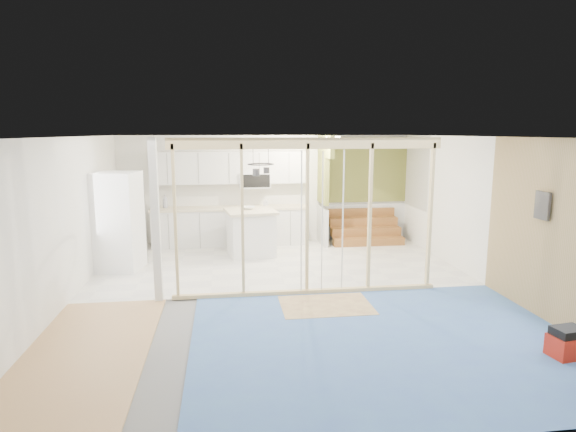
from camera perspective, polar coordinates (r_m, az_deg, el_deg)
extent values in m
cube|color=slate|center=(8.10, 0.11, -9.35)|extent=(7.00, 8.00, 0.01)
cube|color=white|center=(7.65, 0.11, 9.37)|extent=(7.00, 8.00, 0.01)
cube|color=white|center=(11.70, -2.54, 3.17)|extent=(7.00, 0.01, 2.60)
cube|color=white|center=(3.97, 8.07, -10.45)|extent=(7.00, 0.01, 2.60)
cube|color=white|center=(8.09, -25.29, -0.83)|extent=(0.01, 8.00, 2.60)
cube|color=white|center=(8.94, 22.95, 0.28)|extent=(0.01, 8.00, 2.60)
cube|color=silver|center=(9.99, -1.45, -5.54)|extent=(7.00, 4.00, 0.02)
cube|color=teal|center=(6.51, 11.65, -14.47)|extent=(5.00, 4.00, 0.02)
cube|color=tan|center=(6.41, -23.29, -15.48)|extent=(1.50, 4.00, 0.02)
cube|color=tan|center=(7.62, 4.52, -10.51)|extent=(1.40, 1.00, 0.01)
cube|color=tan|center=(7.69, 2.35, 8.62)|extent=(4.40, 0.09, 0.18)
cube|color=tan|center=(8.13, 2.23, -8.92)|extent=(4.40, 0.09, 0.06)
cube|color=silver|center=(7.77, -15.42, -0.62)|extent=(0.12, 0.14, 2.60)
cube|color=tan|center=(7.74, -13.22, -0.57)|extent=(0.04, 0.09, 2.40)
cube|color=tan|center=(7.70, -5.43, -0.40)|extent=(0.04, 0.09, 2.40)
cube|color=tan|center=(7.81, 2.29, -0.21)|extent=(0.05, 0.09, 2.40)
cube|color=tan|center=(8.06, 9.66, -0.04)|extent=(0.04, 0.09, 2.40)
cube|color=tan|center=(8.43, 16.49, 0.13)|extent=(0.04, 0.09, 2.40)
cylinder|color=silver|center=(7.78, 1.60, -0.85)|extent=(0.02, 0.02, 2.35)
cylinder|color=silver|center=(7.97, 6.51, -0.65)|extent=(0.02, 0.02, 2.35)
cylinder|color=silver|center=(7.88, 4.08, -0.74)|extent=(0.02, 0.02, 2.35)
cube|color=white|center=(11.50, -6.85, -1.35)|extent=(3.60, 0.60, 0.88)
cube|color=beige|center=(11.41, -6.90, 0.94)|extent=(3.66, 0.64, 0.05)
cube|color=white|center=(10.64, -19.24, -2.76)|extent=(0.60, 1.60, 0.88)
cube|color=beige|center=(10.55, -19.39, -0.30)|extent=(0.64, 1.64, 0.05)
cube|color=white|center=(11.43, -7.00, 5.72)|extent=(3.60, 0.34, 0.75)
cube|color=white|center=(11.44, -3.95, 4.26)|extent=(0.72, 0.38, 0.36)
cube|color=black|center=(11.25, -3.89, 4.17)|extent=(0.68, 0.02, 0.30)
cube|color=olive|center=(11.40, 4.19, 5.50)|extent=(0.10, 0.90, 1.60)
cube|color=silver|center=(11.58, 4.11, -1.17)|extent=(0.10, 0.90, 0.90)
cube|color=olive|center=(10.69, 5.01, 8.15)|extent=(0.10, 0.50, 0.50)
cube|color=olive|center=(12.08, 8.92, 5.42)|extent=(2.20, 0.04, 1.60)
cube|color=silver|center=(12.25, 8.75, -0.65)|extent=(2.20, 0.04, 0.90)
cube|color=brown|center=(11.58, 9.54, -3.05)|extent=(1.70, 0.26, 0.20)
cube|color=brown|center=(11.78, 9.20, -1.83)|extent=(1.70, 0.26, 0.20)
cube|color=brown|center=(11.99, 8.87, -0.64)|extent=(1.70, 0.26, 0.20)
cube|color=brown|center=(12.20, 8.55, 0.50)|extent=(1.70, 0.26, 0.20)
torus|color=black|center=(9.52, -3.24, 6.15)|extent=(0.52, 0.52, 0.02)
cylinder|color=black|center=(9.50, -4.17, 7.64)|extent=(0.01, 0.01, 0.50)
cylinder|color=black|center=(9.52, -2.35, 7.66)|extent=(0.01, 0.01, 0.50)
cylinder|color=#393A3F|center=(9.43, -3.80, 5.19)|extent=(0.14, 0.14, 0.14)
cylinder|color=#393A3F|center=(9.64, -2.57, 5.43)|extent=(0.12, 0.12, 0.12)
cube|color=tan|center=(7.30, 30.74, -2.34)|extent=(0.02, 4.00, 2.60)
cube|color=#393A3F|center=(7.69, 27.93, 1.10)|extent=(0.04, 0.30, 0.40)
cylinder|color=#FFEABF|center=(10.85, 5.37, 9.17)|extent=(0.32, 0.32, 0.08)
cube|color=white|center=(9.86, -19.59, -0.65)|extent=(0.96, 0.93, 1.92)
cube|color=#393A3F|center=(9.79, -17.26, -0.60)|extent=(0.15, 0.76, 1.89)
cube|color=white|center=(10.53, -4.44, -2.21)|extent=(1.05, 1.05, 0.94)
cube|color=beige|center=(10.43, -4.48, 0.57)|extent=(1.18, 1.18, 0.05)
imported|color=white|center=(10.51, -4.63, 0.97)|extent=(0.29, 0.29, 0.06)
imported|color=#A1A3B4|center=(11.55, -14.35, 1.72)|extent=(0.14, 0.14, 0.31)
imported|color=silver|center=(11.38, -2.63, 1.63)|extent=(0.13, 0.13, 0.21)
cube|color=#AA1D0F|center=(6.83, 30.18, -13.25)|extent=(0.44, 0.35, 0.28)
cube|color=black|center=(6.77, 30.32, -11.75)|extent=(0.39, 0.31, 0.10)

